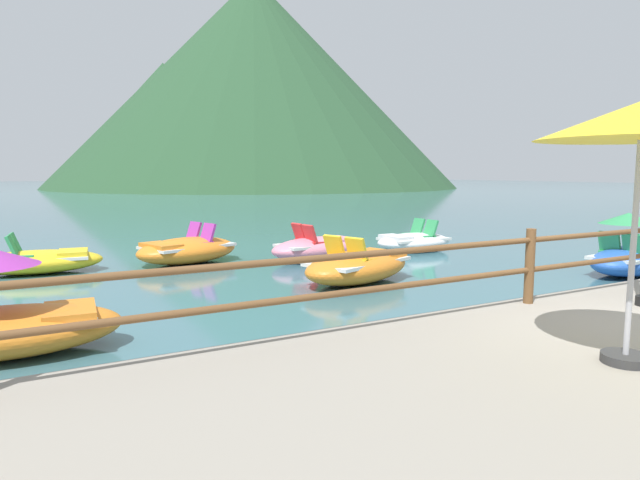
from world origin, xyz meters
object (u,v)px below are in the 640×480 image
pedal_boat_1 (317,248)px  pedal_boat_6 (413,241)px  pedal_boat_2 (358,266)px  pedal_boat_3 (0,321)px  pedal_boat_5 (628,254)px  pedal_boat_0 (37,261)px  pedal_boat_4 (187,250)px

pedal_boat_1 → pedal_boat_6: size_ratio=1.15×
pedal_boat_2 → pedal_boat_6: size_ratio=1.29×
pedal_boat_3 → pedal_boat_6: size_ratio=1.21×
pedal_boat_3 → pedal_boat_5: (10.85, -0.45, 0.02)m
pedal_boat_5 → pedal_boat_6: pedal_boat_5 is taller
pedal_boat_0 → pedal_boat_4: pedal_boat_4 is taller
pedal_boat_2 → pedal_boat_3: (-5.75, -1.56, 0.09)m
pedal_boat_1 → pedal_boat_3: bearing=-146.1°
pedal_boat_1 → pedal_boat_4: size_ratio=0.91×
pedal_boat_1 → pedal_boat_4: bearing=160.3°
pedal_boat_4 → pedal_boat_6: bearing=-8.6°
pedal_boat_0 → pedal_boat_5: size_ratio=1.18×
pedal_boat_6 → pedal_boat_0: bearing=172.8°
pedal_boat_2 → pedal_boat_4: 4.32m
pedal_boat_1 → pedal_boat_3: (-6.37, -4.27, 0.12)m
pedal_boat_1 → pedal_boat_4: 2.99m
pedal_boat_2 → pedal_boat_4: size_ratio=1.03×
pedal_boat_2 → pedal_boat_5: pedal_boat_5 is taller
pedal_boat_5 → pedal_boat_0: bearing=150.0°
pedal_boat_4 → pedal_boat_6: size_ratio=1.26×
pedal_boat_3 → pedal_boat_1: bearing=33.9°
pedal_boat_1 → pedal_boat_2: pedal_boat_2 is taller
pedal_boat_5 → pedal_boat_2: bearing=158.5°
pedal_boat_2 → pedal_boat_4: pedal_boat_2 is taller
pedal_boat_5 → pedal_boat_1: bearing=133.5°
pedal_boat_1 → pedal_boat_5: pedal_boat_5 is taller
pedal_boat_3 → pedal_boat_4: (3.55, 5.28, -0.10)m
pedal_boat_6 → pedal_boat_3: bearing=-154.7°
pedal_boat_1 → pedal_boat_6: pedal_boat_1 is taller
pedal_boat_3 → pedal_boat_5: bearing=-2.4°
pedal_boat_0 → pedal_boat_6: 8.88m
pedal_boat_1 → pedal_boat_4: (-2.82, 1.01, 0.02)m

